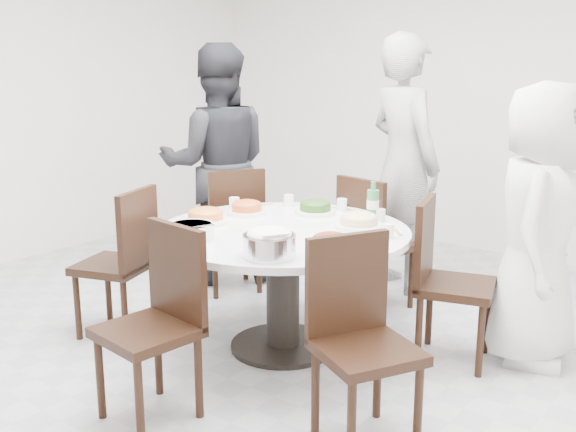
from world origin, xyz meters
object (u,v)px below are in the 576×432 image
Objects in this scene: chair_ne at (456,283)px; chair_nw at (230,229)px; chair_sw at (114,262)px; rice_bowl at (269,246)px; diner_left at (217,165)px; dining_table at (283,289)px; beverage_bottle at (373,202)px; diner_middle at (404,164)px; diner_right at (538,225)px; chair_se at (367,346)px; chair_s at (147,327)px; chair_n at (378,243)px; soup_bowl at (191,231)px.

chair_ne and chair_nw have the same top height.
rice_bowl is (1.29, -0.00, 0.33)m from chair_sw.
rice_bowl is (1.29, -1.08, 0.33)m from chair_nw.
diner_left is at bearing 66.79° from chair_ne.
beverage_bottle is (0.32, 0.49, 0.50)m from dining_table.
diner_right is at bearing 174.70° from diner_middle.
chair_se is (1.94, -1.17, 0.00)m from chair_nw.
chair_se is at bearing -31.33° from dining_table.
chair_s is (0.99, -0.56, 0.00)m from chair_sw.
rice_bowl reaches higher than dining_table.
soup_bowl is (-0.36, -1.43, 0.32)m from chair_n.
beverage_bottle is at bearing 107.07° from chair_sw.
beverage_bottle is (-0.57, 0.00, 0.40)m from chair_ne.
beverage_bottle is (1.30, 0.97, 0.40)m from chair_sw.
diner_left is at bearing 172.15° from chair_sw.
rice_bowl is (0.31, -1.94, -0.15)m from diner_middle.
chair_se is at bearing 157.42° from diner_right.
rice_bowl is at bearing 132.87° from diner_right.
diner_right is at bearing 18.26° from beverage_bottle.
chair_sw is (0.00, -1.08, 0.00)m from chair_nw.
chair_sw is 2.57m from diner_right.
chair_nw is (-1.87, 0.11, 0.00)m from chair_ne.
beverage_bottle is (1.55, -0.24, -0.05)m from diner_left.
chair_se is (0.86, -1.53, 0.00)m from chair_n.
chair_n is at bearing 98.40° from rice_bowl.
beverage_bottle is at bearing 89.10° from rice_bowl.
dining_table is 1.11m from chair_se.
dining_table is 1.53m from diner_left.
chair_nw is 3.52× the size of rice_bowl.
soup_bowl is (0.97, -1.20, -0.13)m from diner_left.
beverage_bottle is at bearing 84.45° from chair_s.
soup_bowl is at bearing 105.42° from diner_middle.
chair_ne is at bearing 28.92° from dining_table.
chair_ne is 1.00× the size of chair_s.
chair_n is at bearing 123.98° from diner_middle.
chair_se is 1.26m from soup_bowl.
chair_nw is 3.77× the size of beverage_bottle.
diner_right reaches higher than chair_s.
rice_bowl is at bearing 132.07° from chair_ne.
diner_left is at bearing -86.41° from chair_nw.
chair_s is (-0.88, -1.53, 0.00)m from chair_ne.
soup_bowl is at bearing 119.21° from diner_right.
chair_n is at bearing 75.92° from soup_bowl.
soup_bowl is at bearing 113.13° from chair_ne.
chair_sw is 1.93m from chair_se.
dining_table is 1.58× the size of chair_ne.
chair_se is (0.95, -0.58, 0.10)m from dining_table.
diner_middle reaches higher than rice_bowl.
chair_sw is 0.78m from soup_bowl.
diner_middle reaches higher than chair_nw.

